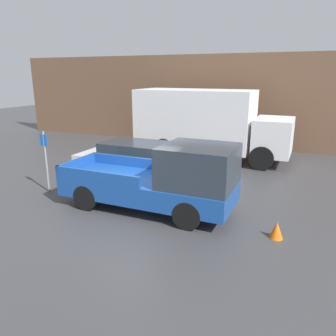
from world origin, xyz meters
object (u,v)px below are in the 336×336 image
(pickup_truck, at_px, (164,180))
(delivery_truck, at_px, (205,122))
(car, at_px, (133,159))
(parking_sign, at_px, (46,158))
(newspaper_box, at_px, (271,142))
(traffic_cone, at_px, (277,230))

(pickup_truck, bearing_deg, delivery_truck, 97.40)
(car, relative_size, parking_sign, 2.06)
(car, bearing_deg, parking_sign, -124.06)
(newspaper_box, bearing_deg, parking_sign, -123.20)
(pickup_truck, relative_size, parking_sign, 2.46)
(parking_sign, xyz_separation_m, newspaper_box, (6.48, 9.90, -0.74))
(delivery_truck, distance_m, parking_sign, 7.94)
(delivery_truck, bearing_deg, traffic_cone, -59.97)
(parking_sign, bearing_deg, car, 55.94)
(car, height_order, traffic_cone, car)
(delivery_truck, xyz_separation_m, parking_sign, (-3.60, -7.05, -0.57))
(delivery_truck, bearing_deg, pickup_truck, -82.60)
(car, bearing_deg, traffic_cone, -27.61)
(parking_sign, height_order, traffic_cone, parking_sign)
(pickup_truck, bearing_deg, parking_sign, -178.50)
(parking_sign, bearing_deg, newspaper_box, 56.80)
(delivery_truck, height_order, traffic_cone, delivery_truck)
(car, relative_size, traffic_cone, 9.95)
(pickup_truck, distance_m, delivery_truck, 7.04)
(delivery_truck, xyz_separation_m, newspaper_box, (2.88, 2.85, -1.31))
(delivery_truck, relative_size, traffic_cone, 16.43)
(pickup_truck, height_order, parking_sign, parking_sign)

